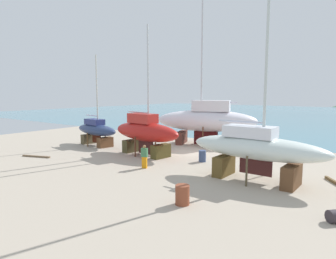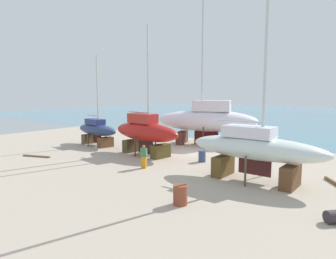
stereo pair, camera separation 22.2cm
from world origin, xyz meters
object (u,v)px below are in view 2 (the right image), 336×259
Objects in this scene: sailboat_large_starboard at (207,120)px; sailboat_mid_port at (97,130)px; sailboat_small_center at (255,148)px; barrel_rust_mid at (180,195)px; barrel_rust_near at (202,156)px; worker at (144,156)px; sailboat_far_slipway at (145,132)px.

sailboat_mid_port is at bearing 19.06° from sailboat_large_starboard.
sailboat_small_center reaches higher than sailboat_mid_port.
barrel_rust_near is at bearing 113.84° from barrel_rust_mid.
sailboat_mid_port is 11.20m from sailboat_large_starboard.
sailboat_mid_port reaches higher than barrel_rust_mid.
sailboat_large_starboard is 11.28m from worker.
sailboat_far_slipway is 4.75m from worker.
sailboat_mid_port reaches higher than worker.
sailboat_large_starboard is 16.90m from barrel_rust_mid.
sailboat_mid_port is 12.27m from barrel_rust_near.
sailboat_large_starboard is 8.05m from barrel_rust_near.
sailboat_large_starboard reaches higher than sailboat_small_center.
sailboat_large_starboard is at bearing 84.24° from sailboat_far_slipway.
barrel_rust_near is at bearing 97.19° from sailboat_large_starboard.
sailboat_large_starboard is at bearing 133.57° from sailboat_small_center.
sailboat_large_starboard is at bearing 115.30° from barrel_rust_mid.
worker is 7.20m from barrel_rust_mid.
sailboat_mid_port is 17.87m from barrel_rust_mid.
worker is (9.94, -4.08, -0.69)m from sailboat_mid_port.
sailboat_large_starboard reaches higher than barrel_rust_near.
sailboat_far_slipway reaches higher than sailboat_mid_port.
sailboat_mid_port reaches higher than barrel_rust_near.
sailboat_large_starboard is (-8.55, 9.39, 0.53)m from sailboat_small_center.
sailboat_far_slipway is 10.42m from sailboat_small_center.
sailboat_mid_port is at bearing 49.38° from worker.
barrel_rust_near is 0.93× the size of barrel_rust_mid.
barrel_rust_near is (-5.02, 2.46, -1.56)m from sailboat_small_center.
sailboat_small_center is at bearing -3.24° from sailboat_far_slipway.
barrel_rust_mid reaches higher than barrel_rust_near.
worker is 1.75× the size of barrel_rust_mid.
barrel_rust_mid is at bearing -33.67° from sailboat_far_slipway.
sailboat_mid_port is at bearing -177.43° from sailboat_far_slipway.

